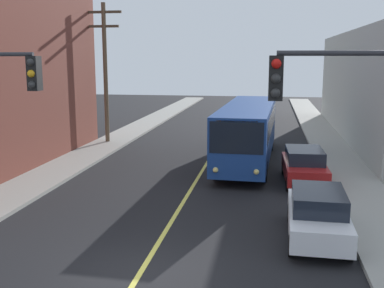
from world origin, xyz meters
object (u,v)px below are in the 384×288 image
(city_bus, at_px, (248,130))
(traffic_signal_right_corner, at_px, (364,124))
(parked_car_white, at_px, (318,214))
(utility_pole_mid, at_px, (105,66))
(parked_car_red, at_px, (304,165))

(city_bus, xyz_separation_m, traffic_signal_right_corner, (3.21, -15.14, 2.49))
(parked_car_white, xyz_separation_m, utility_pole_mid, (-12.42, 15.29, 4.35))
(traffic_signal_right_corner, bearing_deg, city_bus, 101.97)
(utility_pole_mid, distance_m, traffic_signal_right_corner, 23.23)
(utility_pole_mid, relative_size, traffic_signal_right_corner, 1.52)
(utility_pole_mid, bearing_deg, city_bus, -23.29)
(utility_pole_mid, bearing_deg, parked_car_white, -50.91)
(utility_pole_mid, height_order, traffic_signal_right_corner, utility_pole_mid)
(parked_car_red, bearing_deg, parked_car_white, -90.39)
(traffic_signal_right_corner, bearing_deg, parked_car_red, 92.18)
(city_bus, height_order, utility_pole_mid, utility_pole_mid)
(parked_car_white, xyz_separation_m, traffic_signal_right_corner, (0.46, -4.02, 3.46))
(city_bus, relative_size, parked_car_white, 2.75)
(city_bus, distance_m, parked_car_red, 5.09)
(city_bus, bearing_deg, parked_car_red, -56.04)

